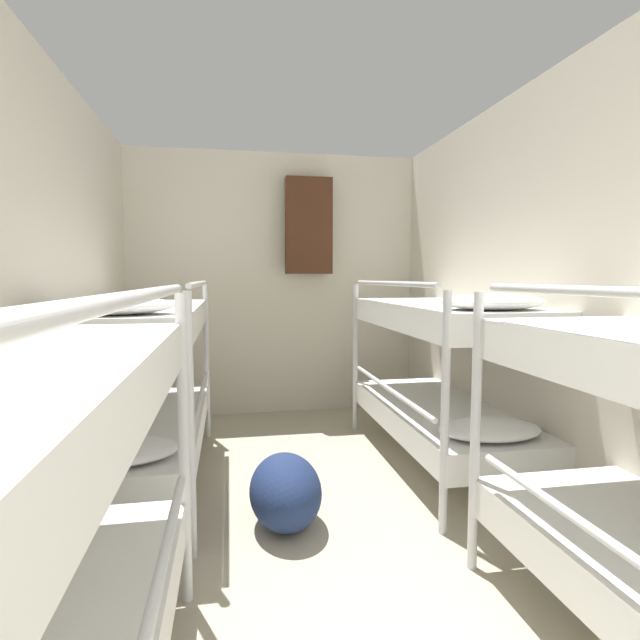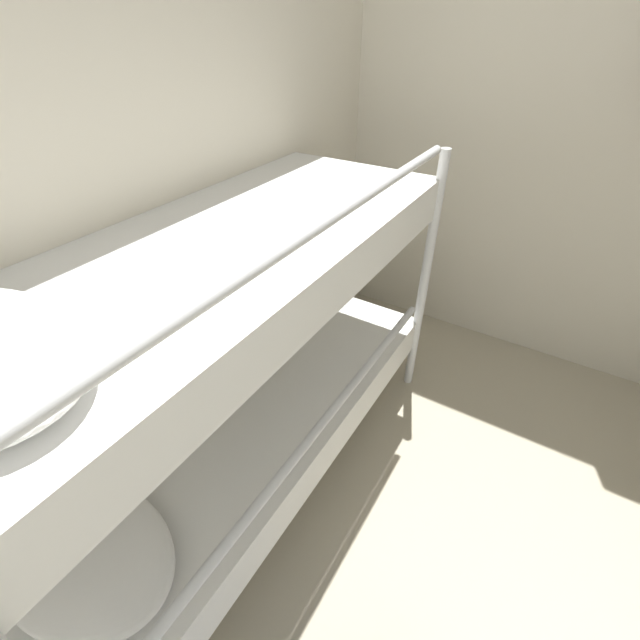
{
  "view_description": "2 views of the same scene",
  "coord_description": "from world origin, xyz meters",
  "views": [
    {
      "loc": [
        -0.44,
        0.39,
        1.32
      ],
      "look_at": [
        0.06,
        3.13,
        1.09
      ],
      "focal_mm": 28.0,
      "sensor_mm": 36.0,
      "label": 1
    },
    {
      "loc": [
        -0.12,
        2.78,
        1.7
      ],
      "look_at": [
        -0.82,
        3.91,
        0.74
      ],
      "focal_mm": 24.0,
      "sensor_mm": 36.0,
      "label": 2
    }
  ],
  "objects": [
    {
      "name": "wall_right",
      "position": [
        1.4,
        2.61,
        1.25
      ],
      "size": [
        0.06,
        5.33,
        2.51
      ],
      "color": "beige",
      "rests_on": "ground_plane"
    },
    {
      "name": "bunk_stack_right_far",
      "position": [
        1.0,
        3.58,
        0.71
      ],
      "size": [
        0.77,
        1.87,
        1.3
      ],
      "color": "silver",
      "rests_on": "ground_plane"
    },
    {
      "name": "duffel_bag",
      "position": [
        -0.16,
        2.94,
        0.19
      ],
      "size": [
        0.38,
        0.55,
        0.38
      ],
      "color": "navy",
      "rests_on": "ground_plane"
    },
    {
      "name": "bunk_stack_left_far",
      "position": [
        -1.0,
        3.58,
        0.71
      ],
      "size": [
        0.77,
        1.87,
        1.3
      ],
      "color": "silver",
      "rests_on": "ground_plane"
    },
    {
      "name": "wall_back",
      "position": [
        0.0,
        5.24,
        1.25
      ],
      "size": [
        2.87,
        0.06,
        2.51
      ],
      "color": "beige",
      "rests_on": "ground_plane"
    },
    {
      "name": "hanging_coat",
      "position": [
        0.31,
        5.09,
        1.81
      ],
      "size": [
        0.44,
        0.12,
        0.9
      ],
      "color": "#472819"
    }
  ]
}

